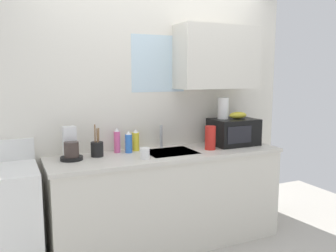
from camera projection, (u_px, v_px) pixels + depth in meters
name	position (u px, v px, depth m)	size (l,w,h in m)	color
kitchen_wall_assembly	(165.00, 101.00, 3.55)	(2.98, 0.42, 2.50)	silver
counter_unit	(168.00, 198.00, 3.35)	(2.21, 0.63, 0.90)	silver
sink_faucet	(161.00, 136.00, 3.50)	(0.03, 0.03, 0.22)	#B2B5BA
stove_range	(0.00, 225.00, 2.75)	(0.60, 0.60, 1.08)	white
microwave	(233.00, 132.00, 3.63)	(0.46, 0.35, 0.27)	black
banana_bunch	(238.00, 115.00, 3.63)	(0.20, 0.11, 0.07)	gold
paper_towel_roll	(223.00, 108.00, 3.60)	(0.11, 0.11, 0.22)	white
coffee_maker	(71.00, 147.00, 3.01)	(0.19, 0.21, 0.28)	black
dish_soap_bottle_yellow	(136.00, 141.00, 3.36)	(0.07, 0.07, 0.21)	yellow
dish_soap_bottle_blue	(129.00, 142.00, 3.27)	(0.07, 0.07, 0.21)	blue
dish_soap_bottle_pink	(117.00, 141.00, 3.27)	(0.06, 0.06, 0.23)	#E55999
cereal_canister	(210.00, 138.00, 3.40)	(0.10, 0.10, 0.23)	red
mug_white	(145.00, 153.00, 3.03)	(0.08, 0.08, 0.10)	white
utensil_crock	(97.00, 149.00, 3.12)	(0.11, 0.11, 0.29)	black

